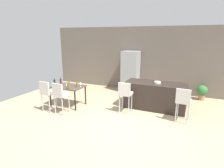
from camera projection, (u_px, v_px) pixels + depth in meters
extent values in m
plane|color=tan|center=(129.00, 117.00, 6.07)|extent=(10.00, 10.00, 0.00)
cube|color=#665B51|center=(153.00, 60.00, 8.52)|extent=(10.00, 0.12, 2.90)
cube|color=black|center=(155.00, 96.00, 6.69)|extent=(2.09, 0.89, 0.92)
cube|color=beige|center=(126.00, 94.00, 6.29)|extent=(0.41, 0.41, 0.08)
cube|color=beige|center=(124.00, 88.00, 6.08)|extent=(0.40, 0.07, 0.36)
cylinder|color=#B2B2B7|center=(123.00, 101.00, 6.58)|extent=(0.03, 0.03, 0.61)
cylinder|color=#B2B2B7|center=(132.00, 102.00, 6.46)|extent=(0.03, 0.03, 0.61)
cylinder|color=#B2B2B7|center=(119.00, 104.00, 6.29)|extent=(0.03, 0.03, 0.61)
cylinder|color=#B2B2B7|center=(129.00, 106.00, 6.17)|extent=(0.03, 0.03, 0.61)
cube|color=beige|center=(184.00, 101.00, 5.58)|extent=(0.43, 0.43, 0.08)
cube|color=beige|center=(183.00, 95.00, 5.38)|extent=(0.40, 0.09, 0.36)
cylinder|color=#B2B2B7|center=(178.00, 109.00, 5.87)|extent=(0.03, 0.03, 0.61)
cylinder|color=#B2B2B7|center=(189.00, 111.00, 5.73)|extent=(0.03, 0.03, 0.61)
cylinder|color=#B2B2B7|center=(176.00, 113.00, 5.60)|extent=(0.03, 0.03, 0.61)
cylinder|color=#B2B2B7|center=(187.00, 115.00, 5.45)|extent=(0.03, 0.03, 0.61)
cube|color=#4C4238|center=(68.00, 86.00, 6.90)|extent=(1.19, 0.79, 0.04)
cylinder|color=black|center=(62.00, 92.00, 7.50)|extent=(0.05, 0.05, 0.70)
cylinder|color=black|center=(85.00, 95.00, 7.08)|extent=(0.05, 0.05, 0.70)
cylinder|color=black|center=(50.00, 97.00, 6.91)|extent=(0.05, 0.05, 0.70)
cylinder|color=black|center=(75.00, 101.00, 6.49)|extent=(0.05, 0.05, 0.70)
cube|color=beige|center=(49.00, 92.00, 6.41)|extent=(0.42, 0.42, 0.08)
cube|color=beige|center=(44.00, 87.00, 6.21)|extent=(0.40, 0.08, 0.36)
cylinder|color=#B2B2B7|center=(49.00, 100.00, 6.70)|extent=(0.03, 0.03, 0.61)
cylinder|color=#B2B2B7|center=(56.00, 101.00, 6.57)|extent=(0.03, 0.03, 0.61)
cylinder|color=#B2B2B7|center=(42.00, 103.00, 6.43)|extent=(0.03, 0.03, 0.61)
cylinder|color=#B2B2B7|center=(49.00, 104.00, 6.29)|extent=(0.03, 0.03, 0.61)
cube|color=beige|center=(61.00, 94.00, 6.20)|extent=(0.42, 0.42, 0.08)
cube|color=beige|center=(57.00, 89.00, 6.00)|extent=(0.40, 0.08, 0.36)
cylinder|color=#B2B2B7|center=(62.00, 102.00, 6.49)|extent=(0.03, 0.03, 0.61)
cylinder|color=#B2B2B7|center=(69.00, 104.00, 6.35)|extent=(0.03, 0.03, 0.61)
cylinder|color=#B2B2B7|center=(55.00, 105.00, 6.22)|extent=(0.03, 0.03, 0.61)
cylinder|color=#B2B2B7|center=(63.00, 107.00, 6.08)|extent=(0.03, 0.03, 0.61)
cylinder|color=#471E19|center=(61.00, 83.00, 6.83)|extent=(0.06, 0.06, 0.26)
cylinder|color=#471E19|center=(61.00, 78.00, 6.79)|extent=(0.02, 0.02, 0.06)
cylinder|color=brown|center=(69.00, 85.00, 6.48)|extent=(0.07, 0.07, 0.23)
cylinder|color=brown|center=(69.00, 81.00, 6.45)|extent=(0.03, 0.03, 0.06)
cylinder|color=brown|center=(77.00, 84.00, 6.70)|extent=(0.06, 0.06, 0.20)
cylinder|color=brown|center=(77.00, 81.00, 6.66)|extent=(0.02, 0.02, 0.06)
cylinder|color=black|center=(55.00, 83.00, 6.86)|extent=(0.06, 0.06, 0.22)
cylinder|color=black|center=(54.00, 79.00, 6.83)|extent=(0.02, 0.02, 0.06)
cylinder|color=silver|center=(54.00, 87.00, 6.74)|extent=(0.06, 0.06, 0.00)
cylinder|color=silver|center=(54.00, 86.00, 6.73)|extent=(0.01, 0.01, 0.08)
cone|color=silver|center=(54.00, 83.00, 6.70)|extent=(0.07, 0.07, 0.09)
cylinder|color=silver|center=(80.00, 87.00, 6.78)|extent=(0.06, 0.06, 0.00)
cylinder|color=silver|center=(80.00, 85.00, 6.77)|extent=(0.01, 0.01, 0.08)
cone|color=silver|center=(80.00, 83.00, 6.75)|extent=(0.07, 0.07, 0.09)
cylinder|color=silver|center=(67.00, 88.00, 6.59)|extent=(0.06, 0.06, 0.00)
cylinder|color=silver|center=(67.00, 87.00, 6.58)|extent=(0.01, 0.01, 0.08)
cone|color=silver|center=(67.00, 85.00, 6.56)|extent=(0.07, 0.07, 0.09)
cube|color=#939699|center=(131.00, 72.00, 8.61)|extent=(0.72, 0.68, 1.84)
cylinder|color=beige|center=(158.00, 83.00, 6.48)|extent=(0.22, 0.22, 0.07)
cylinder|color=#996B4C|center=(201.00, 97.00, 7.62)|extent=(0.24, 0.24, 0.22)
sphere|color=#2D6B33|center=(202.00, 90.00, 7.55)|extent=(0.40, 0.40, 0.40)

